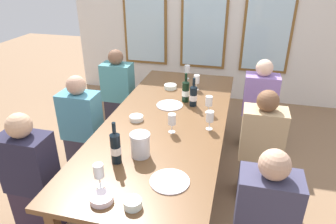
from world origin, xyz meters
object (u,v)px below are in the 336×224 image
(white_plate_1, at_px, (170,105))
(seated_person_1, at_px, (260,149))
(wine_bottle_2, at_px, (186,91))
(tasting_bowl_1, at_px, (102,198))
(tasting_bowl_3, at_px, (136,118))
(dining_table, at_px, (167,124))
(wine_glass_3, at_px, (172,120))
(tasting_bowl_2, at_px, (170,87))
(seated_person_0, at_px, (82,130))
(wine_glass_4, at_px, (210,117))
(seated_person_2, at_px, (119,94))
(wine_glass_2, at_px, (197,80))
(metal_pitcher, at_px, (140,145))
(wine_glass_1, at_px, (209,102))
(white_plate_0, at_px, (170,181))
(wine_glass_0, at_px, (187,69))
(seated_person_4, at_px, (32,180))
(seated_person_3, at_px, (259,108))
(wine_glass_5, at_px, (99,171))
(tasting_bowl_0, at_px, (133,203))
(wine_bottle_1, at_px, (193,95))
(wine_bottle_0, at_px, (116,147))

(white_plate_1, relative_size, seated_person_1, 0.24)
(wine_bottle_2, bearing_deg, tasting_bowl_1, -97.65)
(tasting_bowl_1, height_order, tasting_bowl_3, tasting_bowl_3)
(dining_table, distance_m, wine_glass_3, 0.31)
(tasting_bowl_2, bearing_deg, tasting_bowl_1, -89.30)
(seated_person_0, bearing_deg, wine_glass_4, -2.21)
(wine_bottle_2, height_order, seated_person_2, seated_person_2)
(seated_person_0, relative_size, seated_person_2, 1.00)
(wine_glass_2, bearing_deg, seated_person_1, -46.73)
(metal_pitcher, bearing_deg, wine_bottle_2, 82.61)
(wine_glass_1, distance_m, wine_glass_3, 0.52)
(white_plate_0, bearing_deg, wine_glass_0, 97.54)
(seated_person_4, bearing_deg, seated_person_0, 90.00)
(white_plate_1, xyz_separation_m, seated_person_3, (0.93, 0.64, -0.22))
(wine_glass_4, xyz_separation_m, wine_glass_5, (-0.60, -0.94, 0.00))
(tasting_bowl_0, xyz_separation_m, wine_glass_4, (0.33, 1.07, 0.09))
(wine_glass_4, bearing_deg, metal_pitcher, -130.47)
(white_plate_0, xyz_separation_m, wine_glass_1, (0.12, 1.11, 0.11))
(tasting_bowl_3, bearing_deg, seated_person_3, 41.66)
(white_plate_1, bearing_deg, wine_bottle_2, 46.93)
(wine_bottle_1, height_order, tasting_bowl_0, wine_bottle_1)
(tasting_bowl_1, bearing_deg, seated_person_0, 124.14)
(seated_person_0, relative_size, seated_person_3, 1.00)
(white_plate_1, relative_size, metal_pitcher, 1.41)
(wine_glass_3, bearing_deg, wine_glass_0, 95.28)
(metal_pitcher, distance_m, wine_glass_0, 1.76)
(metal_pitcher, height_order, tasting_bowl_1, metal_pitcher)
(wine_glass_5, relative_size, seated_person_1, 0.16)
(tasting_bowl_2, bearing_deg, wine_glass_1, -45.63)
(seated_person_0, bearing_deg, wine_bottle_0, -45.85)
(white_plate_1, distance_m, wine_glass_0, 0.85)
(tasting_bowl_2, distance_m, wine_glass_5, 1.79)
(wine_bottle_2, relative_size, seated_person_2, 0.28)
(tasting_bowl_1, xyz_separation_m, wine_glass_2, (0.27, 1.96, 0.10))
(wine_glass_5, distance_m, seated_person_1, 1.54)
(wine_glass_0, bearing_deg, wine_bottle_2, -80.52)
(white_plate_0, xyz_separation_m, seated_person_0, (-1.13, 0.84, -0.22))
(tasting_bowl_1, distance_m, wine_glass_3, 0.97)
(wine_bottle_0, bearing_deg, seated_person_2, 112.31)
(tasting_bowl_2, height_order, wine_glass_0, wine_glass_0)
(white_plate_0, relative_size, seated_person_3, 0.24)
(wine_glass_0, distance_m, wine_glass_3, 1.36)
(wine_glass_2, relative_size, seated_person_2, 0.16)
(tasting_bowl_3, relative_size, wine_glass_4, 0.74)
(wine_glass_4, bearing_deg, tasting_bowl_1, -116.56)
(wine_bottle_1, bearing_deg, wine_bottle_0, -108.93)
(wine_glass_0, bearing_deg, seated_person_1, -50.87)
(wine_bottle_1, bearing_deg, wine_glass_0, 105.28)
(wine_glass_4, height_order, seated_person_2, seated_person_2)
(seated_person_1, bearing_deg, wine_bottle_2, 151.92)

